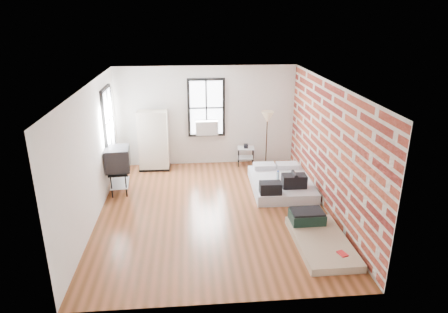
{
  "coord_description": "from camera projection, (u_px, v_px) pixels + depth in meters",
  "views": [
    {
      "loc": [
        -0.46,
        -7.91,
        4.19
      ],
      "look_at": [
        0.26,
        0.3,
        1.17
      ],
      "focal_mm": 32.0,
      "sensor_mm": 36.0,
      "label": 1
    }
  ],
  "objects": [
    {
      "name": "mattress_bare",
      "position": [
        318.0,
        236.0,
        7.67
      ],
      "size": [
        0.98,
        1.84,
        0.39
      ],
      "rotation": [
        0.0,
        0.0,
        0.01
      ],
      "color": "tan",
      "rests_on": "ground"
    },
    {
      "name": "room_shell",
      "position": [
        222.0,
        131.0,
        8.64
      ],
      "size": [
        5.02,
        6.02,
        2.8
      ],
      "color": "silver",
      "rests_on": "ground"
    },
    {
      "name": "wardrobe",
      "position": [
        153.0,
        141.0,
        10.95
      ],
      "size": [
        0.84,
        0.5,
        1.66
      ],
      "rotation": [
        0.0,
        0.0,
        -0.02
      ],
      "color": "black",
      "rests_on": "ground"
    },
    {
      "name": "tv_stand",
      "position": [
        118.0,
        160.0,
        9.56
      ],
      "size": [
        0.62,
        0.84,
        1.13
      ],
      "rotation": [
        0.0,
        0.0,
        0.09
      ],
      "color": "black",
      "rests_on": "ground"
    },
    {
      "name": "mattress_main",
      "position": [
        281.0,
        183.0,
        9.89
      ],
      "size": [
        1.49,
        1.99,
        0.63
      ],
      "rotation": [
        0.0,
        0.0,
        -0.03
      ],
      "color": "silver",
      "rests_on": "ground"
    },
    {
      "name": "ground",
      "position": [
        214.0,
        211.0,
        8.88
      ],
      "size": [
        6.0,
        6.0,
        0.0
      ],
      "primitive_type": "plane",
      "color": "brown",
      "rests_on": "ground"
    },
    {
      "name": "floor_lamp",
      "position": [
        267.0,
        120.0,
        11.01
      ],
      "size": [
        0.34,
        0.34,
        1.58
      ],
      "color": "#302210",
      "rests_on": "ground"
    },
    {
      "name": "side_table",
      "position": [
        246.0,
        151.0,
        11.37
      ],
      "size": [
        0.5,
        0.42,
        0.62
      ],
      "rotation": [
        0.0,
        0.0,
        -0.08
      ],
      "color": "black",
      "rests_on": "ground"
    }
  ]
}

